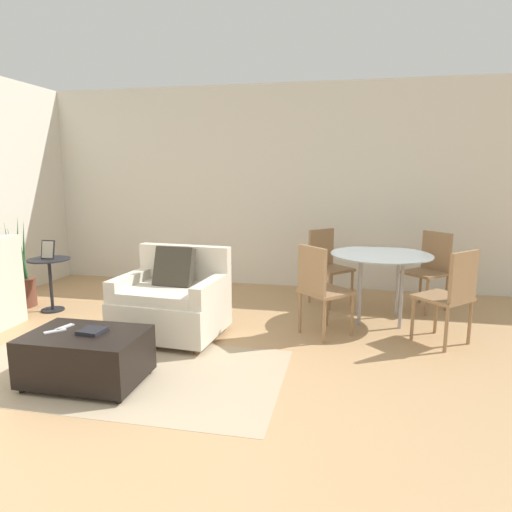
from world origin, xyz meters
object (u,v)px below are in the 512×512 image
Objects in this scene: armchair at (172,302)px; dining_chair_far_left at (326,261)px; dining_chair_near_left at (320,285)px; dining_chair_near_right at (452,291)px; ottoman at (86,356)px; book_stack at (92,331)px; tv_remote_secondary at (65,327)px; side_table at (50,274)px; picture_frame at (48,250)px; dining_chair_far_right at (430,265)px; dining_table at (381,262)px; tv_remote_primary at (55,331)px; potted_plant at (20,286)px.

dining_chair_far_left reaches higher than armchair.
dining_chair_near_left is 1.00× the size of dining_chair_near_right.
book_stack reaches higher than ottoman.
side_table is (-1.21, 1.51, 0.03)m from tv_remote_secondary.
dining_chair_near_left is at bearing -3.86° from picture_frame.
ottoman is at bearing -122.69° from dining_chair_far_left.
dining_chair_far_right reaches higher than tv_remote_secondary.
ottoman is 3.03m from dining_table.
picture_frame reaches higher than ottoman.
tv_remote_primary is at bearing -171.16° from book_stack.
armchair reaches higher than tv_remote_primary.
side_table is 0.68× the size of dining_chair_far_left.
dining_table reaches higher than tv_remote_secondary.
ottoman is 4.49× the size of book_stack.
dining_chair_far_left reaches higher than picture_frame.
dining_chair_near_right is at bearing 25.81° from ottoman.
dining_chair_near_right reaches higher than picture_frame.
armchair is 3.00m from dining_chair_far_right.
dining_chair_near_right is (3.08, 1.30, 0.11)m from tv_remote_secondary.
ottoman is 0.82× the size of dining_table.
dining_table is at bearing 135.00° from dining_chair_near_right.
picture_frame is at bearing -9.86° from potted_plant.
dining_chair_far_right is (3.09, 2.60, 0.11)m from tv_remote_primary.
book_stack is 0.91× the size of picture_frame.
side_table is 4.40m from dining_chair_far_right.
armchair is 1.12m from tv_remote_secondary.
picture_frame is 0.24× the size of dining_chair_near_left.
book_stack is at bearing -46.55° from side_table.
dining_table is 1.18× the size of dining_chair_near_left.
dining_chair_far_right is at bearing 13.02° from picture_frame.
dining_table is at bearing -135.00° from dining_chair_far_right.
armchair is 2.05m from dining_chair_far_left.
tv_remote_primary is at bearing -53.38° from side_table.
tv_remote_secondary is at bearing 81.29° from tv_remote_primary.
potted_plant is (-1.97, 1.65, -0.17)m from book_stack.
dining_chair_far_left is at bearing 135.00° from dining_table.
dining_table is (3.69, 0.39, 0.22)m from side_table.
tv_remote_secondary is at bearing -145.28° from dining_chair_near_left.
dining_chair_far_right reaches higher than side_table.
tv_remote_primary is 0.10m from tv_remote_secondary.
dining_chair_far_right is at bearing 40.03° from tv_remote_primary.
dining_chair_near_right and dining_chair_far_left have the same top height.
ottoman is 3.19m from dining_chair_near_right.
ottoman is at bearing -103.24° from armchair.
book_stack is at bearing 8.84° from tv_remote_primary.
armchair reaches higher than picture_frame.
tv_remote_primary is 0.90× the size of tv_remote_secondary.
tv_remote_secondary is 0.15× the size of dining_table.
side_table reaches higher than ottoman.
tv_remote_secondary is at bearing 160.40° from ottoman.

